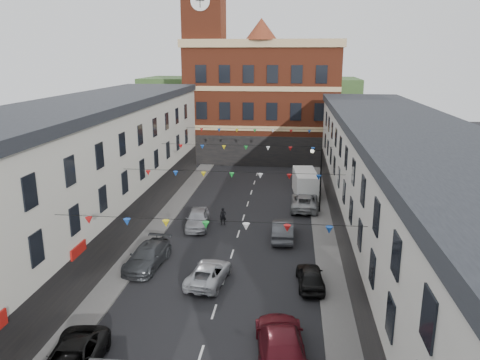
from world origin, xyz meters
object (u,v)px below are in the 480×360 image
at_px(street_lamp, 318,172).
at_px(car_right_f, 304,202).
at_px(car_left_d, 148,256).
at_px(car_right_d, 310,277).
at_px(pedestrian, 223,216).
at_px(car_left_c, 72,360).
at_px(car_right_c, 281,342).
at_px(car_right_e, 283,229).
at_px(car_left_e, 197,219).
at_px(moving_car, 209,273).
at_px(white_van, 305,183).

distance_m(street_lamp, car_right_f, 3.50).
relative_size(car_left_d, car_right_d, 1.29).
bearing_deg(pedestrian, car_left_c, -111.85).
height_order(street_lamp, car_right_c, street_lamp).
bearing_deg(car_right_c, car_right_f, -100.60).
height_order(car_right_c, car_right_d, car_right_c).
relative_size(car_right_e, car_right_f, 0.88).
distance_m(street_lamp, pedestrian, 9.57).
relative_size(car_right_f, pedestrian, 3.49).
distance_m(car_right_d, pedestrian, 12.52).
distance_m(car_right_c, pedestrian, 18.48).
bearing_deg(car_left_c, car_right_f, 60.72).
relative_size(street_lamp, car_right_f, 1.13).
bearing_deg(car_left_c, car_left_d, 84.39).
relative_size(car_left_e, car_right_f, 0.85).
bearing_deg(car_right_e, moving_car, 59.53).
bearing_deg(car_right_d, car_left_d, -13.05).
xyz_separation_m(car_left_c, car_right_d, (11.00, 9.60, -0.03)).
relative_size(car_right_d, white_van, 0.71).
height_order(car_right_e, car_right_f, car_right_e).
xyz_separation_m(car_right_c, car_right_f, (1.61, 22.71, -0.08)).
relative_size(car_left_d, pedestrian, 3.37).
relative_size(car_left_e, car_right_d, 1.14).
bearing_deg(car_right_c, car_left_c, 7.15).
bearing_deg(moving_car, pedestrian, -78.97).
bearing_deg(street_lamp, white_van, 99.40).
xyz_separation_m(car_left_d, white_van, (11.10, 18.38, 0.50)).
xyz_separation_m(car_right_d, pedestrian, (-7.04, 10.36, 0.08)).
bearing_deg(car_left_d, street_lamp, 51.98).
bearing_deg(pedestrian, car_right_f, 25.12).
height_order(car_right_e, moving_car, car_right_e).
bearing_deg(car_right_d, car_right_c, 73.19).
distance_m(car_left_e, car_right_c, 18.42).
bearing_deg(pedestrian, car_left_e, -168.84).
height_order(car_left_c, car_left_d, car_left_d).
distance_m(car_left_c, car_left_e, 19.22).
bearing_deg(car_right_f, car_right_d, 91.46).
height_order(car_left_d, car_right_f, car_left_d).
distance_m(moving_car, white_van, 21.28).
height_order(car_right_e, pedestrian, car_right_e).
bearing_deg(car_right_d, car_left_e, -50.39).
bearing_deg(car_right_e, white_van, -99.96).
relative_size(car_right_e, white_van, 0.84).
xyz_separation_m(car_left_d, moving_car, (4.58, -1.86, -0.10)).
relative_size(car_left_c, moving_car, 1.10).
xyz_separation_m(car_right_c, pedestrian, (-5.38, 17.68, -0.06)).
relative_size(car_left_d, car_right_e, 1.09).
relative_size(car_left_d, moving_car, 1.11).
height_order(car_right_d, pedestrian, pedestrian).
bearing_deg(car_left_d, white_van, 64.47).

